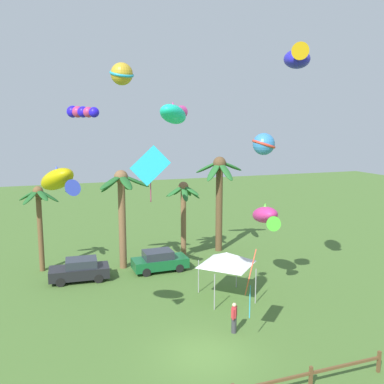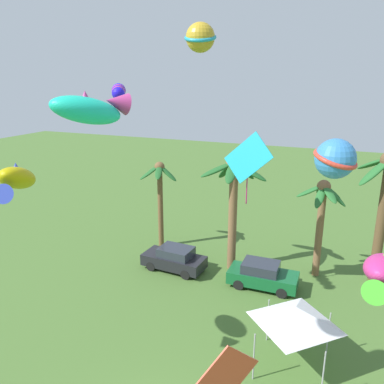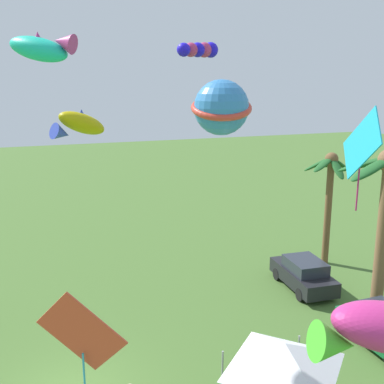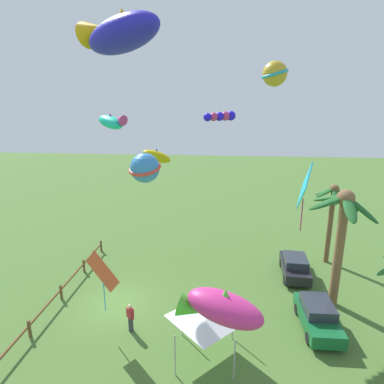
{
  "view_description": "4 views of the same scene",
  "coord_description": "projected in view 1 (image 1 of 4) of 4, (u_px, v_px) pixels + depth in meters",
  "views": [
    {
      "loc": [
        -6.31,
        -16.36,
        10.37
      ],
      "look_at": [
        1.19,
        4.97,
        6.72
      ],
      "focal_mm": 39.04,
      "sensor_mm": 36.0,
      "label": 1
    },
    {
      "loc": [
        4.96,
        -8.42,
        11.58
      ],
      "look_at": [
        -0.45,
        4.49,
        7.44
      ],
      "focal_mm": 36.18,
      "sensor_mm": 36.0,
      "label": 2
    },
    {
      "loc": [
        13.8,
        -0.76,
        9.99
      ],
      "look_at": [
        0.39,
        3.96,
        6.54
      ],
      "focal_mm": 44.49,
      "sensor_mm": 36.0,
      "label": 3
    },
    {
      "loc": [
        16.54,
        6.12,
        11.73
      ],
      "look_at": [
        0.4,
        4.58,
        7.32
      ],
      "focal_mm": 30.1,
      "sensor_mm": 36.0,
      "label": 4
    }
  ],
  "objects": [
    {
      "name": "festival_tent",
      "position": [
        227.0,
        259.0,
        24.92
      ],
      "size": [
        2.86,
        2.86,
        2.85
      ],
      "color": "#9E9EA3",
      "rests_on": "ground"
    },
    {
      "name": "kite_fish_0",
      "position": [
        59.0,
        180.0,
        16.98
      ],
      "size": [
        1.92,
        2.63,
        1.48
      ],
      "color": "#BAA709"
    },
    {
      "name": "kite_fish_8",
      "position": [
        174.0,
        113.0,
        16.71
      ],
      "size": [
        1.87,
        2.22,
        1.05
      ],
      "color": "#19CFAB"
    },
    {
      "name": "palm_tree_0",
      "position": [
        219.0,
        184.0,
        33.94
      ],
      "size": [
        3.95,
        3.7,
        7.84
      ],
      "color": "brown",
      "rests_on": "ground"
    },
    {
      "name": "parked_car_1",
      "position": [
        80.0,
        270.0,
        27.96
      ],
      "size": [
        4.0,
        1.94,
        1.51
      ],
      "color": "black",
      "rests_on": "ground"
    },
    {
      "name": "kite_diamond_1",
      "position": [
        250.0,
        274.0,
        19.39
      ],
      "size": [
        1.32,
        2.18,
        3.47
      ],
      "color": "#E74A31"
    },
    {
      "name": "kite_fish_6",
      "position": [
        297.0,
        58.0,
        21.53
      ],
      "size": [
        2.5,
        3.26,
        1.44
      ],
      "color": "#241FBD"
    },
    {
      "name": "parked_car_0",
      "position": [
        159.0,
        261.0,
        29.83
      ],
      "size": [
        3.93,
        1.8,
        1.51
      ],
      "color": "#145B2D",
      "rests_on": "ground"
    },
    {
      "name": "palm_tree_1",
      "position": [
        39.0,
        210.0,
        29.25
      ],
      "size": [
        2.85,
        2.91,
        6.15
      ],
      "color": "brown",
      "rests_on": "ground"
    },
    {
      "name": "ground_plane",
      "position": [
        204.0,
        355.0,
        18.96
      ],
      "size": [
        120.0,
        120.0,
        0.0
      ],
      "primitive_type": "plane",
      "color": "#476B2D"
    },
    {
      "name": "kite_diamond_2",
      "position": [
        150.0,
        166.0,
        27.4
      ],
      "size": [
        2.68,
        0.59,
        3.77
      ],
      "color": "#1EAED1"
    },
    {
      "name": "kite_fish_4",
      "position": [
        266.0,
        216.0,
        26.08
      ],
      "size": [
        1.98,
        3.46,
        1.61
      ],
      "color": "#CC2D7D"
    },
    {
      "name": "kite_ball_7",
      "position": [
        264.0,
        144.0,
        21.88
      ],
      "size": [
        1.61,
        1.62,
        1.16
      ],
      "color": "#3580C7"
    },
    {
      "name": "spectator_0",
      "position": [
        234.0,
        317.0,
        20.91
      ],
      "size": [
        0.41,
        0.46,
        1.59
      ],
      "color": "#38383D",
      "rests_on": "ground"
    },
    {
      "name": "kite_tube_5",
      "position": [
        82.0,
        112.0,
        21.3
      ],
      "size": [
        1.49,
        2.03,
        0.63
      ],
      "color": "#2014E7"
    },
    {
      "name": "palm_tree_2",
      "position": [
        122.0,
        198.0,
        29.78
      ],
      "size": [
        3.92,
        3.9,
        7.21
      ],
      "color": "brown",
      "rests_on": "ground"
    },
    {
      "name": "palm_tree_3",
      "position": [
        183.0,
        202.0,
        32.62
      ],
      "size": [
        2.91,
        2.98,
        6.0
      ],
      "color": "brown",
      "rests_on": "ground"
    },
    {
      "name": "kite_ball_3",
      "position": [
        122.0,
        74.0,
        24.4
      ],
      "size": [
        1.77,
        1.76,
        1.31
      ],
      "color": "gold"
    }
  ]
}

